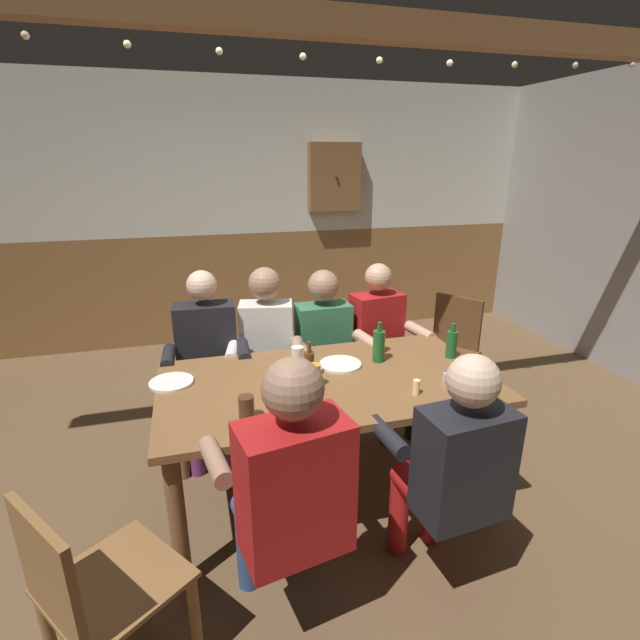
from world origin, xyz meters
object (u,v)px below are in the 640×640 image
object	(u,v)px
person_0	(207,357)
bottle_0	(313,401)
plate_0	(171,382)
bottle_3	(452,343)
table_candle	(416,387)
pint_glass_2	(246,408)
chair_empty_near_right	(93,592)
person_4	(289,486)
bottle_1	(379,346)
pint_glass_3	(297,358)
plate_1	(340,364)
pint_glass_1	(314,375)
person_1	(267,350)
chair_empty_near_left	(449,348)
pint_glass_0	(280,402)
pint_glass_4	(379,342)
wall_dart_cabinet	(335,177)
dining_table	(327,396)
person_3	(382,341)
person_2	(326,346)
condiment_caddy	(458,379)
person_5	(453,463)
bottle_2	(309,364)

from	to	relation	value
person_0	bottle_0	bearing A→B (deg)	115.14
plate_0	bottle_3	xyz separation A→B (m)	(1.65, -0.08, 0.08)
table_candle	pint_glass_2	distance (m)	0.87
chair_empty_near_right	person_4	bearing A→B (deg)	59.79
bottle_1	pint_glass_3	bearing A→B (deg)	178.45
plate_1	pint_glass_1	distance (m)	0.31
person_1	person_4	xyz separation A→B (m)	(-0.15, -1.46, 0.03)
person_1	chair_empty_near_left	bearing A→B (deg)	-163.12
plate_1	pint_glass_0	world-z (taller)	pint_glass_0
pint_glass_4	wall_dart_cabinet	world-z (taller)	wall_dart_cabinet
chair_empty_near_right	bottle_1	size ratio (longest dim) A/B	3.56
person_1	bottle_1	bearing A→B (deg)	148.00
bottle_1	pint_glass_4	world-z (taller)	bottle_1
dining_table	bottle_0	size ratio (longest dim) A/B	9.27
person_3	table_candle	bearing A→B (deg)	68.09
bottle_1	table_candle	bearing A→B (deg)	-86.41
dining_table	pint_glass_3	world-z (taller)	pint_glass_3
person_1	person_2	size ratio (longest dim) A/B	1.04
pint_glass_4	chair_empty_near_right	bearing A→B (deg)	-143.97
person_0	bottle_1	bearing A→B (deg)	153.12
bottle_0	pint_glass_1	distance (m)	0.31
bottle_0	bottle_1	world-z (taller)	bottle_1
person_4	condiment_caddy	world-z (taller)	person_4
dining_table	bottle_0	xyz separation A→B (m)	(-0.17, -0.35, 0.18)
pint_glass_4	bottle_0	bearing A→B (deg)	-132.92
chair_empty_near_left	plate_1	xyz separation A→B (m)	(-1.15, -0.70, 0.30)
person_1	pint_glass_0	xyz separation A→B (m)	(-0.10, -1.00, 0.14)
pint_glass_1	pint_glass_2	xyz separation A→B (m)	(-0.39, -0.24, -0.01)
chair_empty_near_left	plate_1	size ratio (longest dim) A/B	3.56
pint_glass_0	pint_glass_1	world-z (taller)	pint_glass_1
person_2	person_5	size ratio (longest dim) A/B	1.00
person_0	chair_empty_near_left	bearing A→B (deg)	-173.14
person_2	plate_0	bearing A→B (deg)	26.24
chair_empty_near_right	bottle_1	world-z (taller)	bottle_1
pint_glass_2	person_2	bearing A→B (deg)	55.87
person_4	pint_glass_0	size ratio (longest dim) A/B	11.15
pint_glass_2	plate_1	bearing A→B (deg)	36.76
person_4	pint_glass_0	world-z (taller)	person_4
wall_dart_cabinet	pint_glass_1	bearing A→B (deg)	-109.20
plate_1	bottle_1	bearing A→B (deg)	-0.15
dining_table	bottle_1	size ratio (longest dim) A/B	7.37
person_3	bottle_3	size ratio (longest dim) A/B	5.63
plate_0	pint_glass_0	distance (m)	0.69
bottle_0	pint_glass_1	bearing A→B (deg)	74.21
person_1	person_2	distance (m)	0.43
chair_empty_near_left	pint_glass_0	distance (m)	2.00
person_4	plate_1	distance (m)	1.03
person_3	bottle_1	bearing A→B (deg)	55.88
person_3	bottle_1	distance (m)	0.64
person_0	bottle_2	world-z (taller)	person_0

